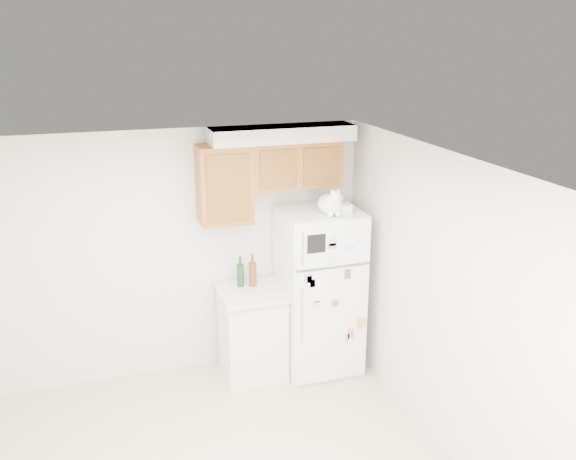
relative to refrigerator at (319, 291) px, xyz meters
name	(u,v)px	position (x,y,z in m)	size (l,w,h in m)	color
room_shell	(221,280)	(-1.27, -1.36, 0.82)	(3.84, 4.04, 2.52)	silver
refrigerator	(319,291)	(0.00, 0.00, 0.00)	(0.76, 0.78, 1.70)	white
base_counter	(252,332)	(-0.69, 0.07, -0.39)	(0.64, 0.64, 0.92)	white
cat	(331,204)	(0.04, -0.16, 0.95)	(0.27, 0.40, 0.28)	white
storage_box_back	(332,200)	(0.18, 0.14, 0.90)	(0.18, 0.13, 0.10)	white
storage_box_front	(343,208)	(0.17, -0.16, 0.89)	(0.15, 0.11, 0.09)	white
bottle_green	(240,271)	(-0.77, 0.20, 0.23)	(0.07, 0.07, 0.32)	#19381E
bottle_amber	(253,270)	(-0.65, 0.17, 0.24)	(0.08, 0.08, 0.34)	#593814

